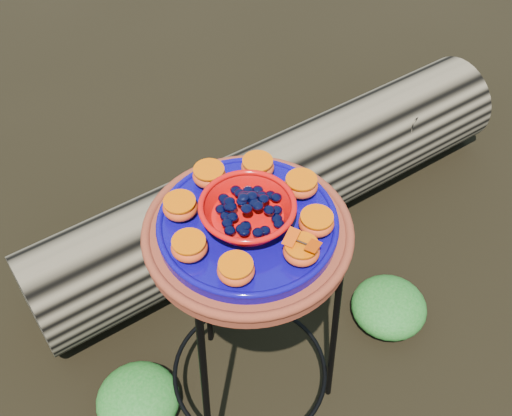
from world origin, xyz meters
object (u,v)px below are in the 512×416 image
cobalt_plate (248,225)px  driftwood_log (276,186)px  plant_stand (249,331)px  terracotta_saucer (248,234)px  red_bowl (248,213)px

cobalt_plate → driftwood_log: 0.89m
plant_stand → driftwood_log: bearing=49.9°
cobalt_plate → driftwood_log: cobalt_plate is taller
terracotta_saucer → red_bowl: size_ratio=2.33×
terracotta_saucer → red_bowl: 0.06m
driftwood_log → cobalt_plate: bearing=-130.1°
red_bowl → terracotta_saucer: bearing=0.0°
terracotta_saucer → cobalt_plate: 0.03m
plant_stand → terracotta_saucer: terracotta_saucer is taller
terracotta_saucer → cobalt_plate: size_ratio=1.17×
cobalt_plate → red_bowl: (0.00, 0.00, 0.04)m
cobalt_plate → plant_stand: bearing=0.0°
terracotta_saucer → red_bowl: bearing=0.0°
cobalt_plate → driftwood_log: bearing=49.9°
plant_stand → terracotta_saucer: bearing=0.0°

